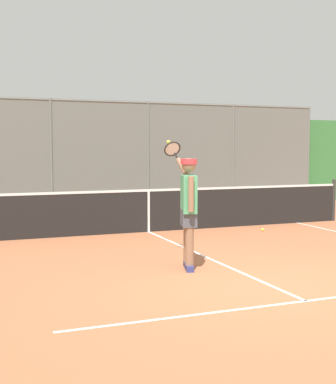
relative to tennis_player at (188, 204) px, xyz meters
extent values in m
plane|color=#A8603D|center=(-0.64, 1.29, -1.02)|extent=(60.00, 60.00, 0.00)
cube|color=white|center=(-0.64, 2.17, -1.02)|extent=(6.18, 0.05, 0.01)
cube|color=white|center=(-0.64, -0.76, -1.02)|extent=(0.05, 5.86, 0.01)
cylinder|color=slate|center=(-7.95, -7.88, 0.62)|extent=(0.07, 0.07, 3.28)
cylinder|color=slate|center=(-5.03, -7.88, 0.62)|extent=(0.07, 0.07, 3.28)
cylinder|color=slate|center=(-2.10, -7.88, 0.62)|extent=(0.07, 0.07, 3.28)
cylinder|color=slate|center=(0.82, -7.88, 0.62)|extent=(0.07, 0.07, 3.28)
cylinder|color=slate|center=(-0.64, -7.88, 2.22)|extent=(14.63, 0.05, 0.05)
cube|color=slate|center=(-0.64, -7.88, 0.62)|extent=(14.63, 0.02, 3.28)
cube|color=#387A3D|center=(-0.64, -8.53, 0.41)|extent=(17.63, 0.90, 2.85)
cube|color=silver|center=(-0.64, -7.70, -0.94)|extent=(15.63, 0.18, 0.15)
cylinder|color=#2D2D2D|center=(-5.72, -3.69, -0.48)|extent=(0.09, 0.09, 1.07)
cube|color=black|center=(-0.64, -3.69, -0.56)|extent=(10.07, 0.02, 0.91)
cube|color=white|center=(-0.64, -3.69, -0.08)|extent=(10.07, 0.04, 0.05)
cube|color=white|center=(-0.64, -3.69, -0.56)|extent=(0.05, 0.04, 0.91)
cube|color=navy|center=(0.04, 0.15, -0.97)|extent=(0.18, 0.28, 0.09)
cylinder|color=#8C664C|center=(0.04, 0.15, -0.53)|extent=(0.13, 0.13, 0.80)
cube|color=navy|center=(-0.04, -0.11, -0.97)|extent=(0.18, 0.28, 0.09)
cylinder|color=#8C664C|center=(-0.04, -0.11, -0.53)|extent=(0.13, 0.13, 0.80)
cube|color=#474C56|center=(0.00, 0.02, -0.21)|extent=(0.33, 0.46, 0.26)
cube|color=#4C9E6B|center=(0.00, 0.02, 0.16)|extent=(0.34, 0.53, 0.58)
cylinder|color=#8C664C|center=(0.09, 0.31, 0.18)|extent=(0.08, 0.08, 0.53)
cylinder|color=#8C664C|center=(-0.08, -0.44, 0.56)|extent=(0.08, 0.39, 0.30)
sphere|color=#8C664C|center=(0.00, 0.02, 0.60)|extent=(0.22, 0.22, 0.22)
cylinder|color=red|center=(0.00, 0.02, 0.66)|extent=(0.32, 0.32, 0.08)
cube|color=red|center=(-0.03, -0.10, 0.62)|extent=(0.24, 0.24, 0.02)
cylinder|color=black|center=(-0.08, -0.68, 0.72)|extent=(0.03, 0.17, 0.13)
torus|color=black|center=(-0.08, -0.87, 0.85)|extent=(0.29, 0.18, 0.26)
cylinder|color=silver|center=(-0.08, -0.87, 0.85)|extent=(0.25, 0.14, 0.21)
sphere|color=#D6E042|center=(-0.08, -1.05, 0.97)|extent=(0.07, 0.07, 0.07)
sphere|color=#D6E042|center=(-3.08, -2.85, -0.99)|extent=(0.07, 0.07, 0.07)
camera|label=1|loc=(3.30, 7.55, 0.87)|focal=50.04mm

